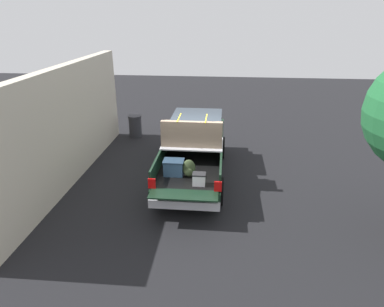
{
  "coord_description": "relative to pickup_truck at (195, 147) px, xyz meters",
  "views": [
    {
      "loc": [
        -10.63,
        -0.98,
        5.25
      ],
      "look_at": [
        -0.6,
        0.0,
        1.1
      ],
      "focal_mm": 32.15,
      "sensor_mm": 36.0,
      "label": 1
    }
  ],
  "objects": [
    {
      "name": "ground_plane",
      "position": [
        -0.36,
        -0.0,
        -0.96
      ],
      "size": [
        40.0,
        40.0,
        0.0
      ],
      "primitive_type": "plane",
      "color": "black"
    },
    {
      "name": "pickup_truck",
      "position": [
        0.0,
        0.0,
        0.0
      ],
      "size": [
        6.05,
        2.06,
        2.23
      ],
      "color": "black",
      "rests_on": "ground_plane"
    },
    {
      "name": "building_facade",
      "position": [
        -0.95,
        4.05,
        0.92
      ],
      "size": [
        9.4,
        0.36,
        3.75
      ],
      "primitive_type": "cube",
      "color": "beige",
      "rests_on": "ground_plane"
    },
    {
      "name": "trash_can",
      "position": [
        3.5,
        3.01,
        -0.46
      ],
      "size": [
        0.6,
        0.6,
        0.98
      ],
      "color": "#2D2D33",
      "rests_on": "ground_plane"
    }
  ]
}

